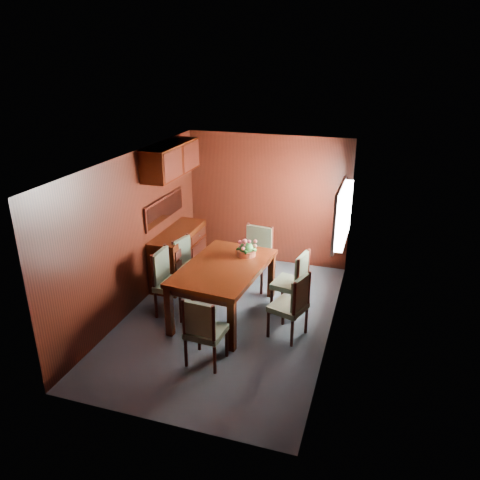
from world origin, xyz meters
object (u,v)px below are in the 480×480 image
(chair_right_near, at_px, (293,303))
(chair_head, at_px, (203,328))
(dining_table, at_px, (224,273))
(flower_centerpiece, at_px, (246,246))
(sideboard, at_px, (179,255))
(chair_left_near, at_px, (168,279))

(chair_right_near, bearing_deg, chair_head, 154.03)
(dining_table, bearing_deg, chair_right_near, -9.72)
(chair_head, height_order, flower_centerpiece, flower_centerpiece)
(sideboard, distance_m, chair_head, 2.53)
(sideboard, height_order, chair_left_near, chair_left_near)
(sideboard, bearing_deg, chair_right_near, -27.87)
(chair_head, bearing_deg, flower_centerpiece, 92.39)
(sideboard, distance_m, chair_left_near, 1.16)
(sideboard, bearing_deg, chair_left_near, -73.01)
(chair_left_near, distance_m, chair_head, 1.44)
(chair_left_near, distance_m, flower_centerpiece, 1.28)
(sideboard, height_order, chair_right_near, chair_right_near)
(chair_head, bearing_deg, sideboard, 125.30)
(chair_head, bearing_deg, dining_table, 101.47)
(chair_left_near, relative_size, chair_right_near, 1.06)
(chair_head, bearing_deg, chair_left_near, 136.89)
(chair_right_near, relative_size, flower_centerpiece, 3.16)
(chair_right_near, bearing_deg, dining_table, 93.75)
(chair_right_near, bearing_deg, sideboard, 80.46)
(chair_left_near, xyz_separation_m, chair_right_near, (1.92, -0.09, -0.03))
(dining_table, xyz_separation_m, chair_right_near, (1.11, -0.29, -0.16))
(chair_left_near, bearing_deg, flower_centerpiece, 122.69)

